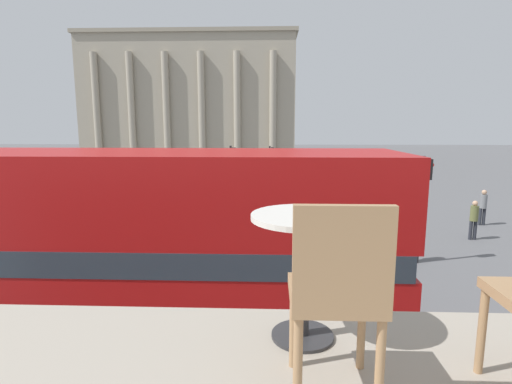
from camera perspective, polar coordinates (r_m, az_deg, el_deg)
name	(u,v)px	position (r m, az deg, el deg)	size (l,w,h in m)	color
double_decker_bus	(122,250)	(8.21, -18.62, -7.84)	(10.53, 2.74, 4.27)	black
cafe_dining_table	(304,248)	(2.27, 6.90, -8.00)	(0.60, 0.60, 0.73)	#2D2D30
cafe_chair_0	(337,290)	(1.80, 11.50, -13.54)	(0.40, 0.40, 0.91)	#A87F56
plaza_building_left	(195,100)	(62.64, -8.68, 12.89)	(29.95, 16.65, 17.25)	#A39984
traffic_light_near	(423,194)	(14.73, 22.81, -0.26)	(0.42, 0.24, 3.74)	black
traffic_light_mid	(232,168)	(22.29, -3.42, 3.38)	(0.42, 0.24, 3.65)	black
traffic_light_far	(271,162)	(28.78, 2.13, 4.34)	(0.42, 0.24, 3.31)	black
pedestrian_olive	(474,217)	(19.03, 28.69, -3.20)	(0.32, 0.32, 1.66)	#282B33
pedestrian_black	(327,196)	(21.88, 10.05, -0.57)	(0.32, 0.32, 1.72)	#282B33
pedestrian_blue	(412,236)	(15.06, 21.44, -5.83)	(0.32, 0.32, 1.64)	#282B33
pedestrian_grey	(483,205)	(22.02, 29.69, -1.61)	(0.32, 0.32, 1.72)	#282B33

